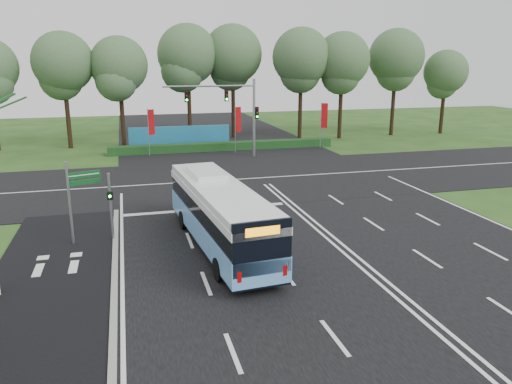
# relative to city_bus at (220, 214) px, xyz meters

# --- Properties ---
(ground) EXTENTS (120.00, 120.00, 0.00)m
(ground) POSITION_rel_city_bus_xyz_m (5.29, 1.18, -1.63)
(ground) COLOR #234617
(ground) RESTS_ON ground
(road_main) EXTENTS (20.00, 120.00, 0.04)m
(road_main) POSITION_rel_city_bus_xyz_m (5.29, 1.18, -1.61)
(road_main) COLOR black
(road_main) RESTS_ON ground
(road_cross) EXTENTS (120.00, 14.00, 0.05)m
(road_cross) POSITION_rel_city_bus_xyz_m (5.29, 13.18, -1.61)
(road_cross) COLOR black
(road_cross) RESTS_ON ground
(bike_path) EXTENTS (5.00, 18.00, 0.06)m
(bike_path) POSITION_rel_city_bus_xyz_m (-7.21, -1.82, -1.60)
(bike_path) COLOR black
(bike_path) RESTS_ON ground
(kerb_strip) EXTENTS (0.25, 18.00, 0.12)m
(kerb_strip) POSITION_rel_city_bus_xyz_m (-4.81, -1.82, -1.57)
(kerb_strip) COLOR gray
(kerb_strip) RESTS_ON ground
(city_bus) EXTENTS (3.36, 11.45, 3.24)m
(city_bus) POSITION_rel_city_bus_xyz_m (0.00, 0.00, 0.00)
(city_bus) COLOR #64A3E7
(city_bus) RESTS_ON ground
(pedestrian_signal) EXTENTS (0.29, 0.42, 3.39)m
(pedestrian_signal) POSITION_rel_city_bus_xyz_m (-4.91, 2.20, 0.22)
(pedestrian_signal) COLOR gray
(pedestrian_signal) RESTS_ON ground
(street_sign) EXTENTS (1.52, 0.57, 4.06)m
(street_sign) POSITION_rel_city_bus_xyz_m (-6.42, 2.24, 0.92)
(street_sign) COLOR gray
(street_sign) RESTS_ON ground
(banner_flag_left) EXTENTS (0.62, 0.24, 4.35)m
(banner_flag_left) POSITION_rel_city_bus_xyz_m (-1.71, 24.65, 1.21)
(banner_flag_left) COLOR gray
(banner_flag_left) RESTS_ON ground
(banner_flag_mid) EXTENTS (0.64, 0.21, 4.43)m
(banner_flag_mid) POSITION_rel_city_bus_xyz_m (6.29, 24.06, 1.26)
(banner_flag_mid) COLOR gray
(banner_flag_mid) RESTS_ON ground
(banner_flag_right) EXTENTS (0.65, 0.27, 4.58)m
(banner_flag_right) POSITION_rel_city_bus_xyz_m (15.10, 24.39, 1.35)
(banner_flag_right) COLOR gray
(banner_flag_right) RESTS_ON ground
(traffic_light_gantry) EXTENTS (8.41, 0.28, 7.00)m
(traffic_light_gantry) POSITION_rel_city_bus_xyz_m (5.49, 21.68, 3.03)
(traffic_light_gantry) COLOR gray
(traffic_light_gantry) RESTS_ON ground
(hedge) EXTENTS (22.00, 1.20, 0.80)m
(hedge) POSITION_rel_city_bus_xyz_m (5.29, 25.68, -1.23)
(hedge) COLOR #133615
(hedge) RESTS_ON ground
(blue_hoarding) EXTENTS (10.00, 0.30, 2.20)m
(blue_hoarding) POSITION_rel_city_bus_xyz_m (1.29, 28.18, -0.53)
(blue_hoarding) COLOR #1C6D99
(blue_hoarding) RESTS_ON ground
(eucalyptus_row) EXTENTS (54.29, 9.71, 12.44)m
(eucalyptus_row) POSITION_rel_city_bus_xyz_m (8.42, 31.53, 6.97)
(eucalyptus_row) COLOR black
(eucalyptus_row) RESTS_ON ground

